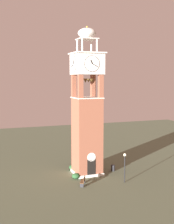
% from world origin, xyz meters
% --- Properties ---
extents(ground, '(80.00, 80.00, 0.00)m').
position_xyz_m(ground, '(0.00, 0.00, 0.00)').
color(ground, '#5B664C').
extents(clock_tower, '(3.78, 3.78, 18.55)m').
position_xyz_m(clock_tower, '(-0.00, -0.00, 7.65)').
color(clock_tower, '#93543D').
rests_on(clock_tower, ground).
extents(park_bench, '(1.11, 1.63, 0.95)m').
position_xyz_m(park_bench, '(-1.91, -3.88, 0.48)').
color(park_bench, brown).
rests_on(park_bench, ground).
extents(lamp_post, '(0.36, 0.36, 3.49)m').
position_xyz_m(lamp_post, '(2.99, -4.67, 2.45)').
color(lamp_post, black).
rests_on(lamp_post, ground).
extents(trash_bin, '(0.52, 0.52, 0.80)m').
position_xyz_m(trash_bin, '(3.60, -0.16, 0.40)').
color(trash_bin, '#2D2D33').
rests_on(trash_bin, ground).
extents(shrub_near_entry, '(0.98, 0.98, 0.66)m').
position_xyz_m(shrub_near_entry, '(-1.96, -1.40, 0.33)').
color(shrub_near_entry, '#28562D').
rests_on(shrub_near_entry, ground).
extents(shrub_left_of_tower, '(1.20, 1.20, 0.72)m').
position_xyz_m(shrub_left_of_tower, '(-1.15, 2.10, 0.36)').
color(shrub_left_of_tower, '#28562D').
rests_on(shrub_left_of_tower, ground).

